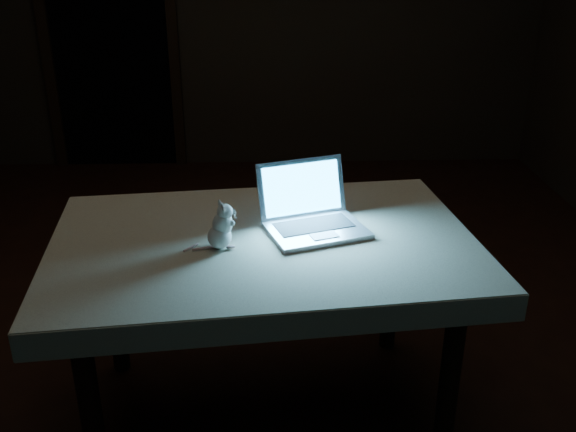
{
  "coord_description": "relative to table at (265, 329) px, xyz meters",
  "views": [
    {
      "loc": [
        0.11,
        -2.63,
        1.76
      ],
      "look_at": [
        0.18,
        -0.53,
        0.83
      ],
      "focal_mm": 40.0,
      "sensor_mm": 36.0,
      "label": 1
    }
  ],
  "objects": [
    {
      "name": "table",
      "position": [
        0.0,
        0.0,
        0.0
      ],
      "size": [
        1.5,
        1.05,
        0.76
      ],
      "primitive_type": null,
      "rotation": [
        0.0,
        0.0,
        0.11
      ],
      "color": "black",
      "rests_on": "floor"
    },
    {
      "name": "tablecloth",
      "position": [
        -0.02,
        -0.05,
        0.34
      ],
      "size": [
        1.73,
        1.39,
        0.09
      ],
      "primitive_type": null,
      "rotation": [
        0.0,
        0.0,
        0.3
      ],
      "color": "beige",
      "rests_on": "table"
    },
    {
      "name": "doorway",
      "position": [
        -1.19,
        3.06,
        0.69
      ],
      "size": [
        1.06,
        0.36,
        2.13
      ],
      "primitive_type": null,
      "color": "black",
      "rests_on": "back_wall"
    },
    {
      "name": "laptop",
      "position": [
        0.19,
        0.04,
        0.5
      ],
      "size": [
        0.42,
        0.39,
        0.23
      ],
      "primitive_type": null,
      "rotation": [
        0.0,
        0.0,
        0.32
      ],
      "color": "silver",
      "rests_on": "tablecloth"
    },
    {
      "name": "floor",
      "position": [
        -0.09,
        0.56,
        -0.38
      ],
      "size": [
        5.0,
        5.0,
        0.0
      ],
      "primitive_type": "plane",
      "color": "black",
      "rests_on": "ground"
    },
    {
      "name": "back_wall",
      "position": [
        -0.09,
        3.06,
        0.92
      ],
      "size": [
        4.5,
        0.04,
        2.6
      ],
      "primitive_type": "cube",
      "color": "black",
      "rests_on": "ground"
    },
    {
      "name": "plush_mouse",
      "position": [
        -0.15,
        -0.07,
        0.47
      ],
      "size": [
        0.13,
        0.13,
        0.17
      ],
      "primitive_type": null,
      "rotation": [
        0.0,
        0.0,
        0.09
      ],
      "color": "silver",
      "rests_on": "tablecloth"
    }
  ]
}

